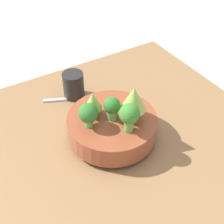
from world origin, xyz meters
name	(u,v)px	position (x,y,z in m)	size (l,w,h in m)	color
ground_plane	(115,147)	(0.00, 0.00, 0.00)	(6.00, 6.00, 0.00)	beige
table	(116,143)	(0.00, 0.00, 0.02)	(0.84, 0.78, 0.04)	olive
bowl	(112,126)	(0.01, -0.01, 0.08)	(0.24, 0.24, 0.07)	brown
broccoli_floret_right	(88,114)	(0.07, -0.01, 0.15)	(0.05, 0.05, 0.07)	#6BA34C
romanesco_piece_far	(134,99)	(-0.04, 0.02, 0.17)	(0.07, 0.07, 0.10)	#609347
romanesco_piece_near	(93,102)	(0.04, -0.04, 0.15)	(0.05, 0.05, 0.07)	#609347
broccoli_floret_center	(112,107)	(0.01, -0.01, 0.14)	(0.04, 0.04, 0.06)	#6BA34C
broccoli_floret_back	(129,115)	(-0.01, 0.05, 0.16)	(0.05, 0.05, 0.08)	#6BA34C
cup	(74,85)	(0.01, -0.23, 0.08)	(0.07, 0.07, 0.08)	black
fork	(69,99)	(0.04, -0.22, 0.04)	(0.15, 0.07, 0.01)	silver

